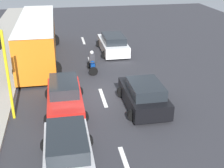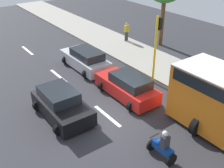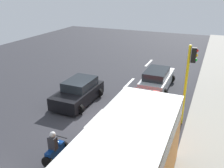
% 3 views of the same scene
% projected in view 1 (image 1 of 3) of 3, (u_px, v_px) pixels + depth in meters
% --- Properties ---
extents(ground_plane, '(40.00, 60.00, 0.10)m').
position_uv_depth(ground_plane, '(103.00, 98.00, 17.24)').
color(ground_plane, '#2D2D33').
extents(lane_stripe_far_north, '(0.20, 2.40, 0.01)m').
position_uv_depth(lane_stripe_far_north, '(83.00, 41.00, 27.99)').
color(lane_stripe_far_north, white).
rests_on(lane_stripe_far_north, ground).
extents(lane_stripe_north, '(0.20, 2.40, 0.01)m').
position_uv_depth(lane_stripe_north, '(91.00, 62.00, 22.61)').
color(lane_stripe_north, white).
rests_on(lane_stripe_north, ground).
extents(lane_stripe_mid, '(0.20, 2.40, 0.01)m').
position_uv_depth(lane_stripe_mid, '(103.00, 98.00, 17.22)').
color(lane_stripe_mid, white).
rests_on(lane_stripe_mid, ground).
extents(lane_stripe_south, '(0.20, 2.40, 0.01)m').
position_uv_depth(lane_stripe_south, '(126.00, 165.00, 11.83)').
color(lane_stripe_south, white).
rests_on(lane_stripe_south, ground).
extents(car_red, '(2.16, 4.37, 1.52)m').
position_uv_depth(car_red, '(65.00, 97.00, 15.71)').
color(car_red, red).
rests_on(car_red, ground).
extents(car_black, '(2.33, 4.00, 1.52)m').
position_uv_depth(car_black, '(144.00, 95.00, 15.89)').
color(car_black, black).
rests_on(car_black, ground).
extents(car_white, '(2.34, 4.58, 1.52)m').
position_uv_depth(car_white, '(113.00, 44.00, 24.53)').
color(car_white, white).
rests_on(car_white, ground).
extents(car_silver, '(2.21, 4.55, 1.52)m').
position_uv_depth(car_silver, '(68.00, 156.00, 11.21)').
color(car_silver, '#B7B7BC').
rests_on(car_silver, ground).
extents(city_bus, '(3.20, 11.00, 3.16)m').
position_uv_depth(city_bus, '(38.00, 36.00, 22.48)').
color(city_bus, orange).
rests_on(city_bus, ground).
extents(motorcycle, '(0.60, 1.30, 1.53)m').
position_uv_depth(motorcycle, '(92.00, 63.00, 20.55)').
color(motorcycle, black).
rests_on(motorcycle, ground).
extents(traffic_light_corner, '(0.49, 0.24, 4.50)m').
position_uv_depth(traffic_light_corner, '(4.00, 63.00, 13.96)').
color(traffic_light_corner, yellow).
rests_on(traffic_light_corner, ground).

